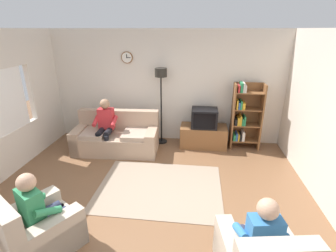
{
  "coord_description": "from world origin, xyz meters",
  "views": [
    {
      "loc": [
        0.77,
        -3.42,
        2.69
      ],
      "look_at": [
        0.26,
        0.81,
        1.04
      ],
      "focal_mm": 26.91,
      "sensor_mm": 36.0,
      "label": 1
    }
  ],
  "objects": [
    {
      "name": "person_on_couch",
      "position": [
        -1.27,
        1.66,
        0.7
      ],
      "size": [
        0.52,
        0.55,
        1.24
      ],
      "color": "red",
      "rests_on": "ground_plane"
    },
    {
      "name": "couch",
      "position": [
        -1.07,
        1.77,
        0.31
      ],
      "size": [
        1.94,
        0.97,
        0.9
      ],
      "color": "tan",
      "rests_on": "ground_plane"
    },
    {
      "name": "back_wall_assembly",
      "position": [
        -0.0,
        2.66,
        1.35
      ],
      "size": [
        6.2,
        0.17,
        2.7
      ],
      "color": "silver",
      "rests_on": "ground_plane"
    },
    {
      "name": "tv",
      "position": [
        0.95,
        2.23,
        0.73
      ],
      "size": [
        0.6,
        0.49,
        0.44
      ],
      "color": "black",
      "rests_on": "tv_stand"
    },
    {
      "name": "floor_lamp",
      "position": [
        -0.09,
        2.35,
        1.45
      ],
      "size": [
        0.28,
        0.28,
        1.85
      ],
      "color": "black",
      "rests_on": "ground_plane"
    },
    {
      "name": "area_rug",
      "position": [
        0.16,
        0.38,
        0.01
      ],
      "size": [
        2.2,
        1.7,
        0.01
      ],
      "primitive_type": "cube",
      "color": "gray",
      "rests_on": "ground_plane"
    },
    {
      "name": "person_in_right_armchair",
      "position": [
        1.5,
        -1.19,
        0.6
      ],
      "size": [
        0.56,
        0.58,
        1.12
      ],
      "color": "#3372B2",
      "rests_on": "ground_plane"
    },
    {
      "name": "ground_plane",
      "position": [
        0.0,
        0.0,
        0.0
      ],
      "size": [
        12.0,
        12.0,
        0.0
      ],
      "primitive_type": "plane",
      "color": "brown"
    },
    {
      "name": "person_in_left_armchair",
      "position": [
        -1.13,
        -1.06,
        0.6
      ],
      "size": [
        0.61,
        0.64,
        1.12
      ],
      "color": "#338C59",
      "rests_on": "ground_plane"
    },
    {
      "name": "bookshelf",
      "position": [
        1.87,
        2.32,
        0.79
      ],
      "size": [
        0.68,
        0.36,
        1.58
      ],
      "color": "brown",
      "rests_on": "ground_plane"
    },
    {
      "name": "armchair_near_window",
      "position": [
        -1.18,
        -1.14,
        0.29
      ],
      "size": [
        1.15,
        1.17,
        0.9
      ],
      "color": "#BCAD99",
      "rests_on": "ground_plane"
    },
    {
      "name": "tv_stand",
      "position": [
        0.95,
        2.25,
        0.26
      ],
      "size": [
        1.1,
        0.56,
        0.51
      ],
      "color": "brown",
      "rests_on": "ground_plane"
    }
  ]
}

